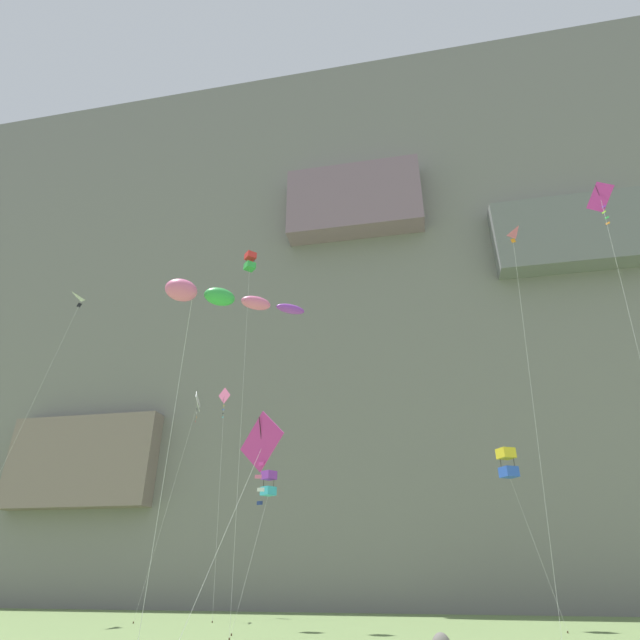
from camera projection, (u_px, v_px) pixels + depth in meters
name	position (u px, v px, depth m)	size (l,w,h in m)	color
cliff_face	(370.00, 320.00, 73.38)	(180.00, 32.42, 72.24)	slate
kite_box_mid_left	(507.00, 463.00, 35.85)	(2.38, 1.94, 11.22)	yellow
kite_diamond_high_right	(224.00, 403.00, 48.81)	(3.44, 5.51, 19.60)	pink
kite_diamond_upper_right	(602.00, 205.00, 33.01)	(3.59, 4.81, 26.56)	#CC3399
kite_diamond_low_left	(196.00, 408.00, 44.81)	(2.06, 3.56, 17.82)	white
kite_diamond_near_cliff	(261.00, 444.00, 22.07)	(2.84, 4.52, 9.66)	#CC3399
kite_box_high_center	(269.00, 483.00, 35.03)	(1.56, 3.52, 9.60)	purple
kite_delta_low_right	(511.00, 259.00, 32.17)	(2.01, 2.13, 22.75)	pink
kite_delta_upper_mid	(80.00, 312.00, 46.34)	(3.37, 4.79, 25.66)	white
kite_box_low_center	(250.00, 262.00, 44.06)	(2.90, 5.77, 28.40)	red
kite_windsock_high_left	(216.00, 296.00, 20.75)	(5.33, 3.94, 13.87)	pink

